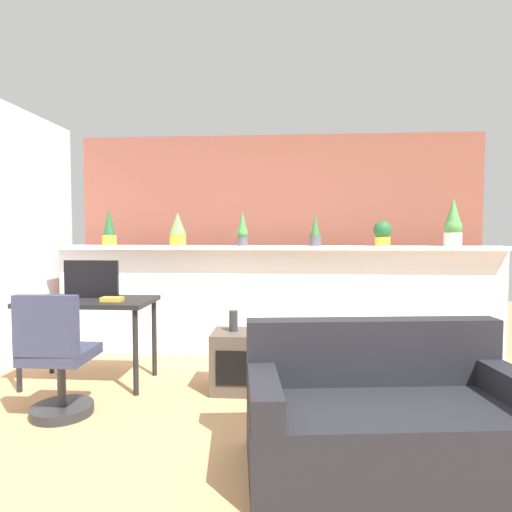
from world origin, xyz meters
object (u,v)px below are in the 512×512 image
Objects in this scene: desk at (89,309)px; book_on_desk at (112,299)px; office_chair at (57,365)px; couch at (386,418)px; potted_plant_5 at (453,224)px; tv_monitor at (91,279)px; potted_plant_1 at (178,229)px; potted_plant_2 at (243,230)px; potted_plant_3 at (315,232)px; side_cube_shelf at (236,361)px; potted_plant_4 at (383,233)px; vase_on_shelf at (233,321)px; potted_plant_0 at (109,228)px.

book_on_desk is at bearing -22.53° from desk.
office_chair is 2.26m from couch.
desk is (-3.45, -0.98, -0.75)m from potted_plant_5.
tv_monitor is 0.54× the size of office_chair.
book_on_desk is at bearing 151.35° from couch.
potted_plant_1 reaches higher than desk.
potted_plant_5 is at bearing 26.90° from office_chair.
potted_plant_2 reaches higher than potted_plant_3.
book_on_desk reaches higher than side_cube_shelf.
desk is 2.25× the size of tv_monitor.
couch is at bearing -117.61° from potted_plant_5.
potted_plant_2 is at bearing -177.69° from potted_plant_4.
side_cube_shelf is at bearing -87.10° from potted_plant_2.
potted_plant_2 is 0.41× the size of office_chair.
potted_plant_3 is 0.30× the size of desk.
potted_plant_1 is at bearing 125.63° from side_cube_shelf.
side_cube_shelf is (-2.14, -1.05, -1.17)m from potted_plant_5.
tv_monitor is at bearing 150.60° from couch.
potted_plant_2 is 2.19m from potted_plant_5.
potted_plant_5 reaches higher than potted_plant_4.
book_on_desk is 0.11× the size of couch.
potted_plant_4 is 1.50× the size of book_on_desk.
potted_plant_1 is 2.03× the size of vase_on_shelf.
desk is (0.22, -0.99, -0.72)m from potted_plant_0.
tv_monitor is at bearing -121.47° from potted_plant_1.
potted_plant_2 is at bearing 46.78° from book_on_desk.
tv_monitor is at bearing -145.08° from potted_plant_2.
office_chair is at bearing -146.53° from potted_plant_4.
tv_monitor is at bearing -156.01° from potted_plant_3.
potted_plant_1 is 1.28m from book_on_desk.
potted_plant_1 is 0.73× the size of tv_monitor.
book_on_desk is (-3.20, -1.08, -0.65)m from potted_plant_5.
potted_plant_3 is 1.42m from potted_plant_5.
book_on_desk is (-1.03, -0.05, 0.18)m from vase_on_shelf.
potted_plant_3 is (2.25, -0.00, -0.05)m from potted_plant_0.
potted_plant_3 is at bearing 96.87° from couch.
side_cube_shelf is (1.21, 0.65, -0.14)m from office_chair.
potted_plant_4 is 0.16× the size of couch.
tv_monitor is 0.35m from book_on_desk.
desk is (-0.54, -0.99, -0.71)m from potted_plant_1.
desk is at bearing -159.48° from potted_plant_4.
potted_plant_5 is 0.30× the size of couch.
tv_monitor is 1.49m from side_cube_shelf.
tv_monitor is 2.77× the size of vase_on_shelf.
potted_plant_4 is at bearing 20.52° from desk.
potted_plant_2 is 1.58m from book_on_desk.
potted_plant_2 reaches higher than side_cube_shelf.
potted_plant_5 is 1.00× the size of side_cube_shelf.
potted_plant_2 is 1.49m from potted_plant_4.
potted_plant_5 is at bearing -0.24° from potted_plant_1.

